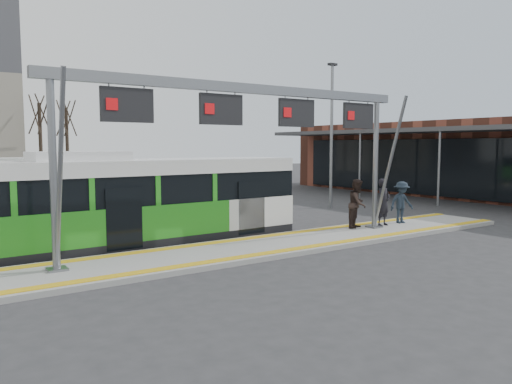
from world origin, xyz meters
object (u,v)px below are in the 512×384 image
Objects in this scene: hero_bus at (137,202)px; passenger_a at (383,202)px; passenger_b at (358,204)px; gantry at (253,117)px; passenger_c at (401,202)px.

hero_bus is 9.74m from passenger_a.
passenger_b is at bearing -18.08° from hero_bus.
passenger_c is at bearing 1.34° from gantry.
gantry reaches higher than passenger_b.
hero_bus is (-2.86, 2.82, -2.83)m from gantry.
gantry is 7.25m from passenger_a.
passenger_a is at bearing 1.48° from gantry.
gantry is 4.92m from hero_bus.
gantry reaches higher than hero_bus.
passenger_b is (-1.28, 0.19, 0.01)m from passenger_a.
passenger_b is at bearing -173.34° from passenger_c.
hero_bus is 6.13× the size of passenger_a.
hero_bus is at bearing 135.40° from gantry.
gantry is 7.45× the size of passenger_c.
hero_bus is at bearing 157.55° from passenger_a.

